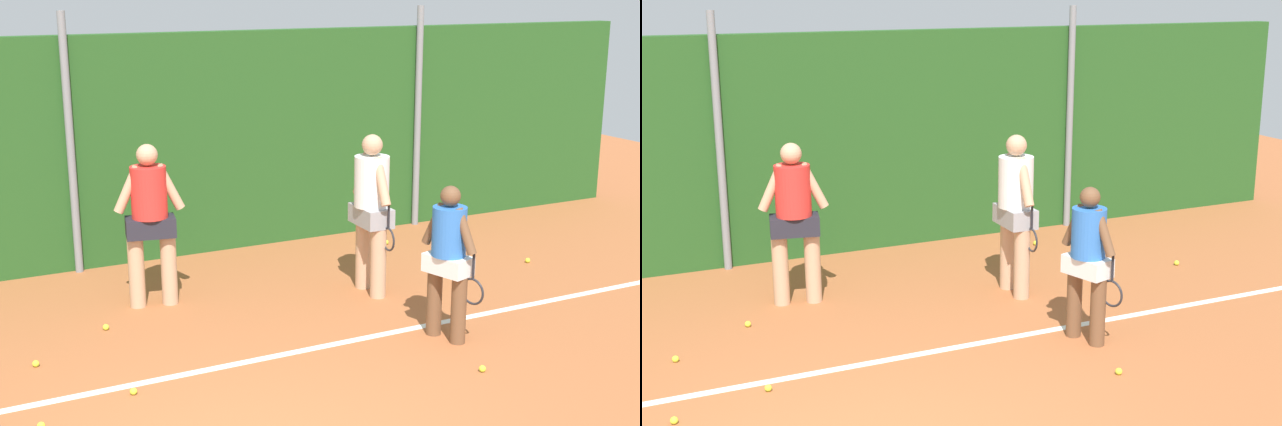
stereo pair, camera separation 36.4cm
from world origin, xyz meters
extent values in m
plane|color=#A85B33|center=(0.00, 1.72, 0.00)|extent=(27.07, 27.07, 0.00)
cube|color=#23511E|center=(0.00, 5.87, 1.49)|extent=(17.60, 0.25, 2.97)
cylinder|color=gray|center=(0.00, 5.69, 1.64)|extent=(0.10, 0.10, 3.27)
cylinder|color=gray|center=(5.08, 5.69, 1.64)|extent=(0.10, 0.10, 3.27)
cube|color=white|center=(0.00, 2.16, 0.00)|extent=(12.86, 0.10, 0.01)
cylinder|color=brown|center=(2.91, 1.94, 0.36)|extent=(0.16, 0.16, 0.72)
cylinder|color=brown|center=(3.00, 1.64, 0.36)|extent=(0.16, 0.16, 0.72)
cube|color=white|center=(2.96, 1.79, 0.81)|extent=(0.41, 0.54, 0.19)
cylinder|color=blue|center=(2.96, 1.79, 1.16)|extent=(0.35, 0.35, 0.51)
sphere|color=brown|center=(2.96, 1.79, 1.53)|extent=(0.21, 0.21, 0.21)
cylinder|color=brown|center=(2.90, 1.98, 1.20)|extent=(0.15, 0.28, 0.48)
cylinder|color=brown|center=(3.02, 1.60, 1.20)|extent=(0.15, 0.28, 0.48)
cylinder|color=black|center=(3.09, 1.53, 0.85)|extent=(0.03, 0.03, 0.28)
torus|color=#26262B|center=(3.09, 1.53, 0.58)|extent=(0.11, 0.28, 0.28)
cylinder|color=tan|center=(2.96, 3.55, 0.42)|extent=(0.19, 0.19, 0.84)
cylinder|color=tan|center=(2.95, 3.18, 0.42)|extent=(0.19, 0.19, 0.84)
cube|color=#99999E|center=(2.96, 3.36, 0.95)|extent=(0.34, 0.56, 0.22)
cylinder|color=white|center=(2.96, 3.36, 1.36)|extent=(0.41, 0.41, 0.60)
sphere|color=tan|center=(2.96, 3.36, 1.79)|extent=(0.24, 0.24, 0.24)
cylinder|color=tan|center=(2.96, 3.60, 1.40)|extent=(0.12, 0.34, 0.55)
cylinder|color=tan|center=(2.95, 3.13, 1.40)|extent=(0.12, 0.34, 0.55)
cylinder|color=black|center=(3.00, 3.04, 1.01)|extent=(0.03, 0.03, 0.28)
torus|color=#26262B|center=(3.00, 3.04, 0.74)|extent=(0.03, 0.28, 0.28)
cylinder|color=tan|center=(0.70, 4.07, 0.41)|extent=(0.18, 0.18, 0.82)
cylinder|color=tan|center=(0.34, 4.14, 0.41)|extent=(0.18, 0.18, 0.82)
cube|color=#23232D|center=(0.52, 4.10, 0.93)|extent=(0.60, 0.42, 0.22)
cylinder|color=red|center=(0.52, 4.10, 1.33)|extent=(0.40, 0.40, 0.58)
sphere|color=tan|center=(0.52, 4.10, 1.76)|extent=(0.24, 0.24, 0.24)
cylinder|color=tan|center=(0.75, 4.06, 1.38)|extent=(0.33, 0.15, 0.55)
cylinder|color=tan|center=(0.30, 4.14, 1.38)|extent=(0.33, 0.15, 0.55)
sphere|color=#CCDB33|center=(-0.16, 3.59, 0.03)|extent=(0.07, 0.07, 0.07)
sphere|color=#CCDB33|center=(-1.15, 1.68, 0.03)|extent=(0.07, 0.07, 0.07)
sphere|color=#CCDB33|center=(-0.98, 2.97, 0.03)|extent=(0.07, 0.07, 0.07)
sphere|color=#CCDB33|center=(5.38, 3.40, 0.03)|extent=(0.07, 0.07, 0.07)
sphere|color=#CCDB33|center=(2.81, 0.94, 0.03)|extent=(0.07, 0.07, 0.07)
sphere|color=#CCDB33|center=(4.13, 4.96, 0.03)|extent=(0.07, 0.07, 0.07)
sphere|color=#CCDB33|center=(-0.30, 1.97, 0.03)|extent=(0.07, 0.07, 0.07)
camera|label=1|loc=(-2.03, -5.25, 3.61)|focal=49.34mm
camera|label=2|loc=(-1.70, -5.41, 3.61)|focal=49.34mm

